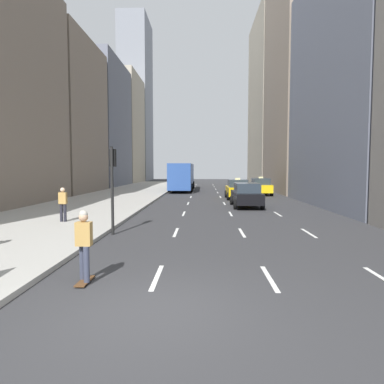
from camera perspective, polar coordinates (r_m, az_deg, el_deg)
The scene contains 12 objects.
ground_plane at distance 6.98m, azimuth -6.47°, elevation -19.04°, with size 160.00×160.00×0.00m, color #333335.
sidewalk_left at distance 34.39m, azimuth -11.53°, elevation -0.52°, with size 8.00×66.00×0.15m, color #ADAAA3.
lane_markings at distance 29.53m, azimuth 5.04°, elevation -1.32°, with size 5.72×56.00×0.01m.
building_row_left at distance 52.51m, azimuth -15.12°, elevation 12.97°, with size 6.00×76.90×35.22m.
building_row_right at distance 40.72m, azimuth 18.56°, elevation 19.00°, with size 6.00×56.23×36.45m.
taxi_lead at distance 35.55m, azimuth 11.32°, elevation 0.93°, with size 2.02×4.40×1.87m.
taxi_second at distance 30.68m, azimuth 7.55°, elevation 0.50°, with size 2.02×4.40×1.87m.
sedan_black_near at distance 24.28m, azimuth 9.06°, elevation -0.45°, with size 2.02×4.72×1.70m.
city_bus at distance 41.79m, azimuth -1.67°, elevation 2.69°, with size 2.80×11.61×3.25m.
skateboarder at distance 8.54m, azimuth -17.56°, elevation -8.12°, with size 0.36×0.80×1.75m.
pedestrian_mid_block at distance 17.62m, azimuth -20.71°, elevation -1.68°, with size 0.36×0.22×1.65m.
traffic_light_pole at distance 14.36m, azimuth -13.10°, elevation 2.62°, with size 0.24×0.42×3.60m.
Camera 1 is at (0.95, -6.36, 2.73)m, focal length 32.00 mm.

